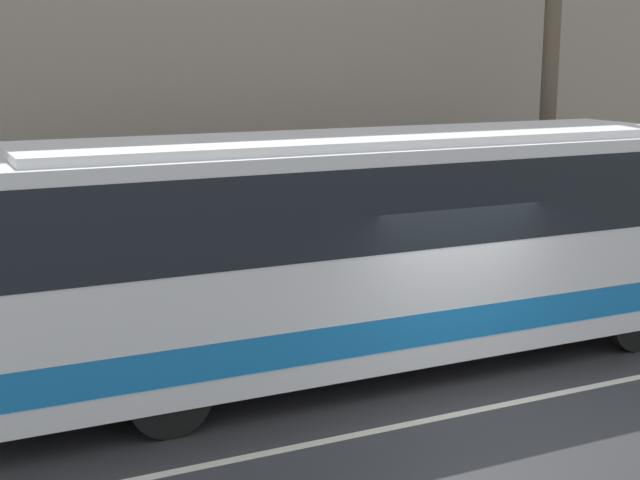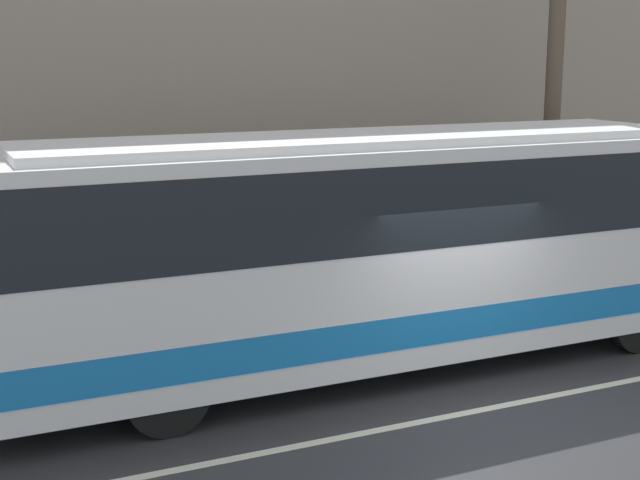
% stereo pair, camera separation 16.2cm
% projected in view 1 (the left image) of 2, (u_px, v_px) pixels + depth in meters
% --- Properties ---
extents(ground_plane, '(60.00, 60.00, 0.00)m').
position_uv_depth(ground_plane, '(491.00, 407.00, 11.55)').
color(ground_plane, '#2D2D30').
extents(sidewalk, '(60.00, 3.09, 0.15)m').
position_uv_depth(sidewalk, '(311.00, 298.00, 16.43)').
color(sidewalk, gray).
rests_on(sidewalk, ground_plane).
extents(building_facade, '(60.00, 0.35, 11.33)m').
position_uv_depth(building_facade, '(273.00, 2.00, 16.83)').
color(building_facade, gray).
rests_on(building_facade, ground_plane).
extents(lane_stripe, '(54.00, 0.14, 0.01)m').
position_uv_depth(lane_stripe, '(491.00, 407.00, 11.55)').
color(lane_stripe, beige).
rests_on(lane_stripe, ground_plane).
extents(transit_bus, '(11.40, 2.55, 3.41)m').
position_uv_depth(transit_bus, '(369.00, 238.00, 12.70)').
color(transit_bus, white).
rests_on(transit_bus, ground_plane).
extents(utility_pole_near, '(0.32, 0.32, 8.70)m').
position_uv_depth(utility_pole_near, '(551.00, 54.00, 16.85)').
color(utility_pole_near, brown).
rests_on(utility_pole_near, sidewalk).
extents(pedestrian_waiting, '(0.36, 0.36, 1.77)m').
position_uv_depth(pedestrian_waiting, '(86.00, 260.00, 15.47)').
color(pedestrian_waiting, navy).
rests_on(pedestrian_waiting, sidewalk).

